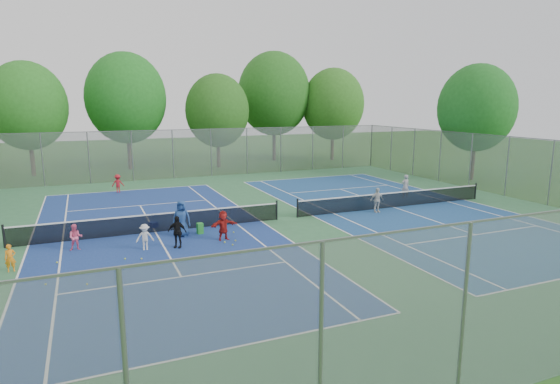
# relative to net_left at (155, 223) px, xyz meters

# --- Properties ---
(ground) EXTENTS (120.00, 120.00, 0.00)m
(ground) POSITION_rel_net_left_xyz_m (7.00, 0.00, -0.46)
(ground) COLOR #25571B
(ground) RESTS_ON ground
(court_pad) EXTENTS (32.00, 32.00, 0.01)m
(court_pad) POSITION_rel_net_left_xyz_m (7.00, 0.00, -0.45)
(court_pad) COLOR #326A41
(court_pad) RESTS_ON ground
(court_left) EXTENTS (10.97, 23.77, 0.01)m
(court_left) POSITION_rel_net_left_xyz_m (0.00, 0.00, -0.44)
(court_left) COLOR navy
(court_left) RESTS_ON court_pad
(court_right) EXTENTS (10.97, 23.77, 0.01)m
(court_right) POSITION_rel_net_left_xyz_m (14.00, 0.00, -0.44)
(court_right) COLOR navy
(court_right) RESTS_ON court_pad
(net_left) EXTENTS (12.87, 0.10, 0.91)m
(net_left) POSITION_rel_net_left_xyz_m (0.00, 0.00, 0.00)
(net_left) COLOR black
(net_left) RESTS_ON ground
(net_right) EXTENTS (12.87, 0.10, 0.91)m
(net_right) POSITION_rel_net_left_xyz_m (14.00, 0.00, 0.00)
(net_right) COLOR black
(net_right) RESTS_ON ground
(fence_north) EXTENTS (32.00, 0.10, 4.00)m
(fence_north) POSITION_rel_net_left_xyz_m (7.00, 16.00, 1.54)
(fence_north) COLOR gray
(fence_north) RESTS_ON ground
(fence_east) EXTENTS (0.10, 32.00, 4.00)m
(fence_east) POSITION_rel_net_left_xyz_m (23.00, 0.00, 1.54)
(fence_east) COLOR gray
(fence_east) RESTS_ON ground
(tree_nw) EXTENTS (6.40, 6.40, 9.58)m
(tree_nw) POSITION_rel_net_left_xyz_m (-7.00, 22.00, 5.44)
(tree_nw) COLOR #443326
(tree_nw) RESTS_ON ground
(tree_nl) EXTENTS (7.20, 7.20, 10.69)m
(tree_nl) POSITION_rel_net_left_xyz_m (1.00, 23.00, 6.09)
(tree_nl) COLOR #443326
(tree_nl) RESTS_ON ground
(tree_nc) EXTENTS (6.00, 6.00, 8.85)m
(tree_nc) POSITION_rel_net_left_xyz_m (9.00, 21.00, 4.94)
(tree_nc) COLOR #443326
(tree_nc) RESTS_ON ground
(tree_nr) EXTENTS (7.60, 7.60, 11.42)m
(tree_nr) POSITION_rel_net_left_xyz_m (16.00, 24.00, 6.59)
(tree_nr) COLOR #443326
(tree_nr) RESTS_ON ground
(tree_ne) EXTENTS (6.60, 6.60, 9.77)m
(tree_ne) POSITION_rel_net_left_xyz_m (22.00, 22.00, 5.51)
(tree_ne) COLOR #443326
(tree_ne) RESTS_ON ground
(tree_side_e) EXTENTS (6.00, 6.00, 9.20)m
(tree_side_e) POSITION_rel_net_left_xyz_m (26.00, 6.00, 5.29)
(tree_side_e) COLOR #443326
(tree_side_e) RESTS_ON ground
(ball_crate) EXTENTS (0.43, 0.43, 0.29)m
(ball_crate) POSITION_rel_net_left_xyz_m (0.06, 0.96, -0.31)
(ball_crate) COLOR #193BC0
(ball_crate) RESTS_ON ground
(ball_hopper) EXTENTS (0.30, 0.30, 0.54)m
(ball_hopper) POSITION_rel_net_left_xyz_m (1.95, -1.10, -0.19)
(ball_hopper) COLOR green
(ball_hopper) RESTS_ON ground
(student_a) EXTENTS (0.42, 0.31, 1.06)m
(student_a) POSITION_rel_net_left_xyz_m (-5.75, -3.35, 0.07)
(student_a) COLOR orange
(student_a) RESTS_ON ground
(student_b) EXTENTS (0.58, 0.46, 1.15)m
(student_b) POSITION_rel_net_left_xyz_m (-3.52, -1.50, 0.12)
(student_b) COLOR #F05D87
(student_b) RESTS_ON ground
(student_c) EXTENTS (0.78, 0.51, 1.15)m
(student_c) POSITION_rel_net_left_xyz_m (-0.79, -2.63, 0.12)
(student_c) COLOR silver
(student_c) RESTS_ON ground
(student_d) EXTENTS (0.90, 0.71, 1.42)m
(student_d) POSITION_rel_net_left_xyz_m (0.55, -2.84, 0.26)
(student_d) COLOR black
(student_d) RESTS_ON ground
(student_e) EXTENTS (1.00, 0.85, 1.73)m
(student_e) POSITION_rel_net_left_xyz_m (1.07, -1.17, 0.41)
(student_e) COLOR navy
(student_e) RESTS_ON ground
(student_f) EXTENTS (1.32, 0.56, 1.38)m
(student_f) POSITION_rel_net_left_xyz_m (2.70, -2.53, 0.24)
(student_f) COLOR #A61B17
(student_f) RESTS_ON ground
(child_far_baseline) EXTENTS (0.91, 0.63, 1.29)m
(child_far_baseline) POSITION_rel_net_left_xyz_m (-0.89, 11.34, 0.19)
(child_far_baseline) COLOR #AD1821
(child_far_baseline) RESTS_ON ground
(instructor) EXTENTS (0.59, 0.41, 1.55)m
(instructor) POSITION_rel_net_left_xyz_m (16.40, 2.08, 0.32)
(instructor) COLOR #9D9D9F
(instructor) RESTS_ON ground
(teen_court_b) EXTENTS (0.85, 0.36, 1.44)m
(teen_court_b) POSITION_rel_net_left_xyz_m (12.31, -0.66, 0.27)
(teen_court_b) COLOR beige
(teen_court_b) RESTS_ON ground
(tennis_ball_0) EXTENTS (0.07, 0.07, 0.07)m
(tennis_ball_0) POSITION_rel_net_left_xyz_m (2.82, -3.53, -0.42)
(tennis_ball_0) COLOR #ADC22D
(tennis_ball_0) RESTS_ON ground
(tennis_ball_1) EXTENTS (0.07, 0.07, 0.07)m
(tennis_ball_1) POSITION_rel_net_left_xyz_m (3.47, -1.61, -0.42)
(tennis_ball_1) COLOR #B4CD2F
(tennis_ball_1) RESTS_ON ground
(tennis_ball_2) EXTENTS (0.07, 0.07, 0.07)m
(tennis_ball_2) POSITION_rel_net_left_xyz_m (2.61, -3.01, -0.42)
(tennis_ball_2) COLOR #D7E535
(tennis_ball_2) RESTS_ON ground
(tennis_ball_3) EXTENTS (0.07, 0.07, 0.07)m
(tennis_ball_3) POSITION_rel_net_left_xyz_m (-3.16, -5.90, -0.42)
(tennis_ball_3) COLOR yellow
(tennis_ball_3) RESTS_ON ground
(tennis_ball_4) EXTENTS (0.07, 0.07, 0.07)m
(tennis_ball_4) POSITION_rel_net_left_xyz_m (3.13, -2.97, -0.42)
(tennis_ball_4) COLOR #C6D030
(tennis_ball_4) RESTS_ON ground
(tennis_ball_5) EXTENTS (0.07, 0.07, 0.07)m
(tennis_ball_5) POSITION_rel_net_left_xyz_m (-1.72, -3.64, -0.42)
(tennis_ball_5) COLOR #BCE334
(tennis_ball_5) RESTS_ON ground
(tennis_ball_6) EXTENTS (0.07, 0.07, 0.07)m
(tennis_ball_6) POSITION_rel_net_left_xyz_m (-0.79, -4.52, -0.42)
(tennis_ball_6) COLOR gold
(tennis_ball_6) RESTS_ON ground
(tennis_ball_7) EXTENTS (0.07, 0.07, 0.07)m
(tennis_ball_7) POSITION_rel_net_left_xyz_m (4.39, -4.72, -0.42)
(tennis_ball_7) COLOR #AECC2F
(tennis_ball_7) RESTS_ON ground
(tennis_ball_8) EXTENTS (0.07, 0.07, 0.07)m
(tennis_ball_8) POSITION_rel_net_left_xyz_m (-0.03, -1.39, -0.42)
(tennis_ball_8) COLOR gold
(tennis_ball_8) RESTS_ON ground
(tennis_ball_9) EXTENTS (0.07, 0.07, 0.07)m
(tennis_ball_9) POSITION_rel_net_left_xyz_m (-4.48, -5.35, -0.42)
(tennis_ball_9) COLOR #AEC92E
(tennis_ball_9) RESTS_ON ground
(tennis_ball_10) EXTENTS (0.07, 0.07, 0.07)m
(tennis_ball_10) POSITION_rel_net_left_xyz_m (-1.10, -3.88, -0.42)
(tennis_ball_10) COLOR yellow
(tennis_ball_10) RESTS_ON ground
(tennis_ball_11) EXTENTS (0.07, 0.07, 0.07)m
(tennis_ball_11) POSITION_rel_net_left_xyz_m (-4.22, -3.04, -0.42)
(tennis_ball_11) COLOR #D0E735
(tennis_ball_11) RESTS_ON ground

